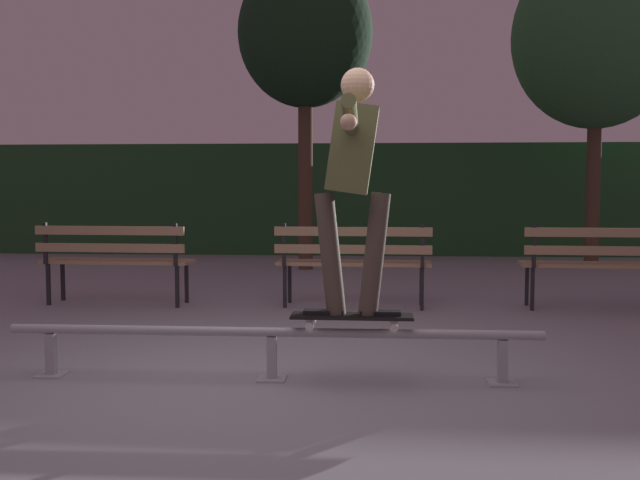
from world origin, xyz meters
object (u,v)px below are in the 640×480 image
skateboard (352,317)px  skateboarder (353,170)px  park_bench_leftmost (114,255)px  tree_far_right (597,37)px  grind_rail (272,340)px  park_bench_left_center (353,256)px  park_bench_right_center (603,258)px  tree_behind_benches (305,35)px

skateboard → skateboarder: 0.94m
park_bench_leftmost → tree_far_right: 8.05m
grind_rail → park_bench_left_center: bearing=80.5°
skateboarder → skateboard: bearing=179.3°
grind_rail → park_bench_right_center: 4.10m
grind_rail → skateboard: size_ratio=4.42×
park_bench_left_center → park_bench_right_center: 2.52m
park_bench_leftmost → tree_far_right: (6.20, 4.13, 3.04)m
grind_rail → tree_behind_benches: size_ratio=0.74×
grind_rail → park_bench_left_center: park_bench_left_center is taller
park_bench_right_center → tree_behind_benches: tree_behind_benches is taller
skateboarder → park_bench_leftmost: (-2.57, 2.79, -0.82)m
park_bench_left_center → tree_far_right: (3.68, 4.13, 3.04)m
park_bench_right_center → tree_far_right: (1.16, 4.13, 3.04)m
park_bench_right_center → tree_behind_benches: (-3.32, 3.46, 2.99)m
grind_rail → park_bench_leftmost: bearing=126.3°
park_bench_left_center → tree_far_right: 6.32m
park_bench_left_center → tree_behind_benches: (-0.80, 3.46, 2.99)m
park_bench_left_center → tree_behind_benches: tree_behind_benches is taller
park_bench_right_center → tree_far_right: tree_far_right is taller
park_bench_leftmost → tree_far_right: size_ratio=0.32×
skateboard → park_bench_left_center: (-0.05, 2.79, 0.12)m
skateboard → tree_far_right: (3.64, 6.92, 3.16)m
park_bench_leftmost → park_bench_right_center: 5.04m
park_bench_leftmost → grind_rail: bearing=-53.7°
grind_rail → skateboard: 0.54m
grind_rail → tree_behind_benches: tree_behind_benches is taller
skateboarder → park_bench_right_center: bearing=48.5°
skateboarder → park_bench_right_center: skateboarder is taller
skateboarder → tree_far_right: size_ratio=0.31×
grind_rail → park_bench_leftmost: park_bench_leftmost is taller
skateboarder → park_bench_right_center: 3.82m
tree_behind_benches → skateboard: bearing=-82.3°
park_bench_left_center → tree_behind_benches: 4.64m
tree_behind_benches → grind_rail: bearing=-87.0°
grind_rail → tree_behind_benches: 7.06m
park_bench_leftmost → park_bench_left_center: (2.52, 0.00, 0.00)m
park_bench_right_center → grind_rail: bearing=-137.0°
park_bench_leftmost → tree_far_right: bearing=33.7°
skateboarder → park_bench_left_center: size_ratio=0.96×
skateboarder → tree_behind_benches: bearing=97.7°
park_bench_left_center → park_bench_right_center: size_ratio=1.00×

